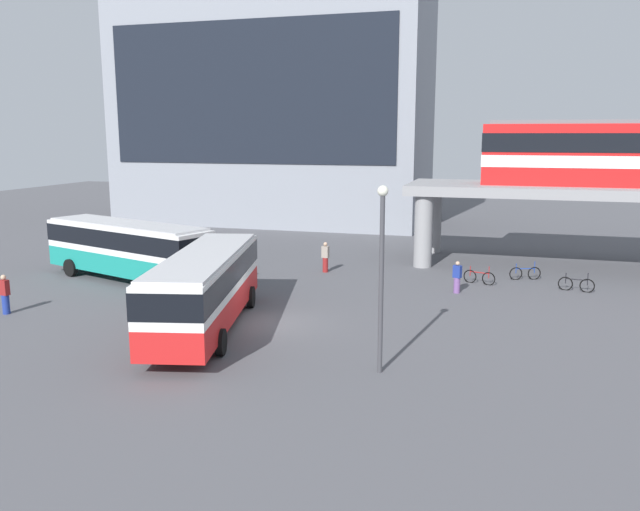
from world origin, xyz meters
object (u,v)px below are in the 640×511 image
(bicycle_red, at_px, (479,277))
(bicycle_black, at_px, (576,284))
(bicycle_blue, at_px, (525,273))
(bus_main, at_px, (206,283))
(pedestrian_by_bike_rack, at_px, (5,295))
(pedestrian_walking_across, at_px, (325,258))
(pedestrian_near_building, at_px, (457,278))
(bus_secondary, at_px, (127,245))
(station_building, at_px, (276,108))

(bicycle_red, bearing_deg, bicycle_black, -3.69)
(bicycle_red, height_order, bicycle_blue, same)
(bus_main, height_order, pedestrian_by_bike_rack, bus_main)
(bicycle_black, height_order, pedestrian_walking_across, pedestrian_walking_across)
(pedestrian_walking_across, bearing_deg, pedestrian_near_building, -20.58)
(bus_secondary, bearing_deg, bicycle_blue, 16.88)
(bus_main, relative_size, pedestrian_walking_across, 6.36)
(station_building, bearing_deg, bicycle_blue, -42.25)
(bicycle_black, bearing_deg, station_building, 137.97)
(bus_secondary, height_order, pedestrian_by_bike_rack, bus_secondary)
(bus_main, relative_size, bus_secondary, 1.00)
(bicycle_black, xyz_separation_m, pedestrian_by_bike_rack, (-25.03, -11.79, 0.50))
(pedestrian_walking_across, xyz_separation_m, pedestrian_by_bike_rack, (-11.34, -12.63, 0.01))
(station_building, distance_m, pedestrian_by_bike_rack, 35.19)
(bicycle_black, bearing_deg, bicycle_red, 176.31)
(station_building, distance_m, pedestrian_walking_across, 25.67)
(bus_secondary, height_order, bicycle_red, bus_secondary)
(bus_secondary, height_order, pedestrian_near_building, bus_secondary)
(bicycle_red, bearing_deg, bus_secondary, -166.10)
(bus_main, xyz_separation_m, bicycle_blue, (12.82, 13.45, -1.63))
(bicycle_red, distance_m, bicycle_black, 4.89)
(bicycle_red, height_order, pedestrian_near_building, pedestrian_near_building)
(station_building, distance_m, bicycle_black, 34.47)
(pedestrian_by_bike_rack, bearing_deg, bicycle_black, 25.23)
(pedestrian_walking_across, bearing_deg, bus_main, -97.54)
(bicycle_blue, distance_m, pedestrian_by_bike_rack, 26.48)
(bus_secondary, xyz_separation_m, bicycle_blue, (21.07, 6.39, -1.63))
(pedestrian_by_bike_rack, bearing_deg, pedestrian_walking_across, 48.07)
(pedestrian_walking_across, relative_size, pedestrian_near_building, 1.08)
(station_building, distance_m, pedestrian_near_building, 32.00)
(pedestrian_by_bike_rack, height_order, pedestrian_near_building, pedestrian_by_bike_rack)
(bicycle_black, xyz_separation_m, pedestrian_near_building, (-5.88, -2.10, 0.41))
(pedestrian_walking_across, height_order, pedestrian_near_building, pedestrian_walking_across)
(bicycle_black, bearing_deg, bus_secondary, -169.63)
(bus_secondary, distance_m, bicycle_red, 19.30)
(station_building, height_order, bicycle_blue, station_building)
(bicycle_black, height_order, bicycle_blue, same)
(bus_secondary, distance_m, bicycle_blue, 22.07)
(bus_main, xyz_separation_m, pedestrian_walking_across, (1.61, 12.20, -1.15))
(station_building, relative_size, bicycle_black, 15.49)
(bus_secondary, bearing_deg, pedestrian_walking_across, 27.54)
(bicycle_black, bearing_deg, pedestrian_by_bike_rack, -154.77)
(bicycle_blue, distance_m, pedestrian_near_building, 5.40)
(bus_main, distance_m, pedestrian_by_bike_rack, 9.80)
(pedestrian_by_bike_rack, bearing_deg, bus_main, 2.49)
(bicycle_black, bearing_deg, bicycle_blue, 139.92)
(bus_main, xyz_separation_m, pedestrian_near_building, (9.42, 9.27, -1.22))
(bus_main, relative_size, pedestrian_near_building, 6.89)
(pedestrian_by_bike_rack, xyz_separation_m, pedestrian_near_building, (19.15, 9.70, -0.09))
(bus_main, bearing_deg, station_building, 105.40)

